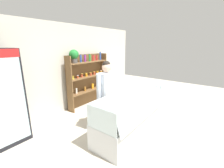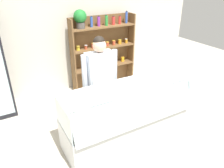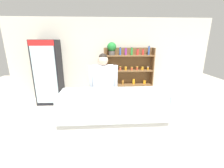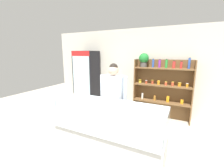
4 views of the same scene
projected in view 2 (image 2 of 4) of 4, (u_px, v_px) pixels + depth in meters
name	position (u px, v px, depth m)	size (l,w,h in m)	color
ground_plane	(126.00, 135.00, 3.95)	(12.00, 12.00, 0.00)	beige
back_wall	(74.00, 34.00, 5.16)	(6.80, 0.10, 2.70)	beige
shelving_unit	(99.00, 44.00, 5.27)	(1.63, 0.29, 1.93)	brown
deli_display_case	(125.00, 124.00, 3.72)	(2.12, 0.79, 1.01)	silver
shop_clerk	(100.00, 76.00, 3.77)	(0.66, 0.25, 1.72)	#2D2D38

